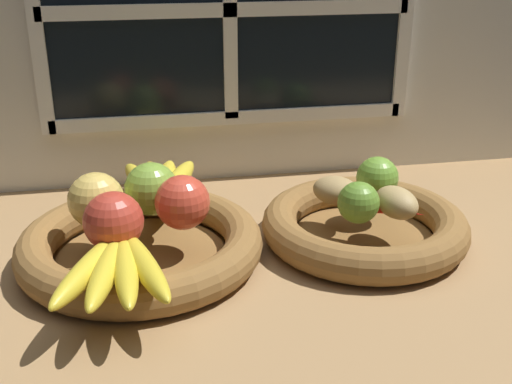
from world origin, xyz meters
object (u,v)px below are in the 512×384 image
object	(u,v)px
potato_oblong	(336,190)
apple_red_right	(182,202)
apple_red_front	(113,221)
fruit_bowl_right	(364,226)
apple_green_back	(151,189)
banana_bunch_back	(159,183)
lime_near	(358,202)
banana_bunch_front	(117,265)
potato_small	(396,202)
lime_far	(377,177)
apple_golden_left	(96,201)
fruit_bowl_left	(141,245)
chili_pepper	(382,210)

from	to	relation	value
potato_oblong	apple_red_right	bearing A→B (deg)	-169.81
apple_red_front	potato_oblong	world-z (taller)	apple_red_front
fruit_bowl_right	apple_green_back	distance (cm)	32.09
apple_green_back	banana_bunch_back	size ratio (longest dim) A/B	0.40
potato_oblong	lime_near	xyz separation A→B (cm)	(1.06, -6.94, 0.93)
apple_red_front	banana_bunch_front	distance (cm)	7.75
apple_red_front	lime_near	world-z (taller)	apple_red_front
apple_green_back	potato_small	world-z (taller)	apple_green_back
banana_bunch_back	lime_far	bearing A→B (deg)	-13.82
fruit_bowl_right	banana_bunch_front	world-z (taller)	banana_bunch_front
potato_oblong	lime_far	distance (cm)	7.07
apple_red_right	apple_red_front	distance (cm)	10.27
banana_bunch_front	fruit_bowl_right	bearing A→B (deg)	20.23
apple_red_front	banana_bunch_back	world-z (taller)	apple_red_front
apple_golden_left	banana_bunch_back	xyz separation A→B (cm)	(9.01, 10.83, -2.34)
apple_green_back	lime_near	xyz separation A→B (cm)	(28.41, -8.24, -0.89)
fruit_bowl_left	potato_small	xyz separation A→B (cm)	(36.46, -3.33, 5.02)
apple_red_right	potato_oblong	bearing A→B (deg)	10.19
apple_green_back	apple_red_front	size ratio (longest dim) A/B	1.00
potato_small	apple_green_back	bearing A→B (deg)	167.65
potato_oblong	lime_near	size ratio (longest dim) A/B	1.22
potato_small	lime_near	world-z (taller)	lime_near
banana_bunch_back	fruit_bowl_left	bearing A→B (deg)	-105.64
apple_red_front	potato_small	bearing A→B (deg)	3.71
potato_small	apple_red_right	bearing A→B (deg)	176.16
banana_bunch_front	chili_pepper	world-z (taller)	banana_bunch_front
chili_pepper	apple_red_right	bearing A→B (deg)	-155.10
potato_small	potato_oblong	xyz separation A→B (cm)	(-7.07, 6.24, -0.14)
banana_bunch_front	potato_small	world-z (taller)	potato_small
apple_golden_left	lime_far	world-z (taller)	apple_golden_left
apple_golden_left	banana_bunch_back	size ratio (longest dim) A/B	0.40
potato_oblong	lime_far	world-z (taller)	lime_far
apple_golden_left	potato_oblong	world-z (taller)	apple_golden_left
potato_small	fruit_bowl_right	bearing A→B (deg)	135.00
potato_oblong	potato_small	bearing A→B (deg)	-41.42
banana_bunch_back	potato_oblong	size ratio (longest dim) A/B	2.67
apple_golden_left	apple_red_front	bearing A→B (deg)	-70.89
banana_bunch_front	lime_far	xyz separation A→B (cm)	(39.07, 17.28, 1.77)
potato_small	apple_golden_left	bearing A→B (deg)	173.74
potato_oblong	chili_pepper	world-z (taller)	potato_oblong
lime_near	chili_pepper	bearing A→B (deg)	13.21
apple_green_back	apple_red_right	size ratio (longest dim) A/B	1.02
apple_red_right	fruit_bowl_left	bearing A→B (deg)	168.02
fruit_bowl_left	lime_far	xyz separation A→B (cm)	(36.26, 4.03, 6.06)
fruit_bowl_right	apple_golden_left	bearing A→B (deg)	178.09
apple_golden_left	apple_green_back	xyz separation A→B (cm)	(7.65, 2.92, -0.01)
apple_golden_left	chili_pepper	size ratio (longest dim) A/B	0.65
apple_green_back	potato_oblong	xyz separation A→B (cm)	(27.36, -1.30, -1.82)
fruit_bowl_right	lime_far	bearing A→B (deg)	52.13
apple_golden_left	potato_oblong	size ratio (longest dim) A/B	1.07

